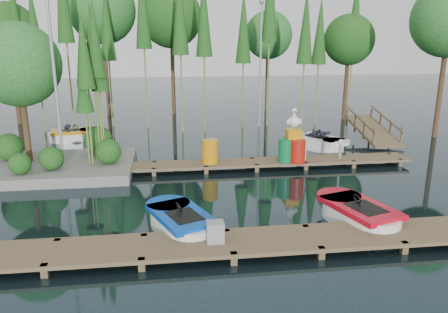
{
  "coord_description": "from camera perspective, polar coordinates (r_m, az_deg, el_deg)",
  "views": [
    {
      "loc": [
        -1.43,
        -14.33,
        5.23
      ],
      "look_at": [
        0.5,
        0.5,
        1.1
      ],
      "focal_mm": 35.0,
      "sensor_mm": 36.0,
      "label": 1
    }
  ],
  "objects": [
    {
      "name": "ramp",
      "position": [
        23.76,
        18.83,
        3.34
      ],
      "size": [
        1.5,
        3.94,
        1.49
      ],
      "color": "brown",
      "rests_on": "ground"
    },
    {
      "name": "lamp_rear",
      "position": [
        25.93,
        4.81,
        13.24
      ],
      "size": [
        0.3,
        0.3,
        7.25
      ],
      "color": "gray",
      "rests_on": "ground"
    },
    {
      "name": "boat_yellow_far",
      "position": [
        23.91,
        -19.0,
        2.65
      ],
      "size": [
        2.84,
        1.6,
        1.34
      ],
      "rotation": [
        0.0,
        0.0,
        -0.2
      ],
      "color": "white",
      "rests_on": "ground"
    },
    {
      "name": "island",
      "position": [
        18.4,
        -22.93,
        7.85
      ],
      "size": [
        6.2,
        4.2,
        6.75
      ],
      "color": "slate",
      "rests_on": "ground"
    },
    {
      "name": "lamp_island",
      "position": [
        17.35,
        -21.39,
        11.2
      ],
      "size": [
        0.3,
        0.3,
        7.25
      ],
      "color": "gray",
      "rests_on": "ground"
    },
    {
      "name": "drum_cluster",
      "position": [
        17.94,
        9.14,
        1.39
      ],
      "size": [
        1.26,
        1.15,
        2.17
      ],
      "color": "#0B6A32",
      "rests_on": "far_dock"
    },
    {
      "name": "far_dock",
      "position": [
        17.73,
        0.77,
        -0.95
      ],
      "size": [
        15.0,
        1.2,
        0.5
      ],
      "color": "brown",
      "rests_on": "ground"
    },
    {
      "name": "tree_screen",
      "position": [
        24.95,
        -9.22,
        17.28
      ],
      "size": [
        34.42,
        18.53,
        10.31
      ],
      "color": "#44301D",
      "rests_on": "ground"
    },
    {
      "name": "near_dock",
      "position": [
        11.12,
        0.78,
        -11.26
      ],
      "size": [
        18.0,
        1.5,
        0.5
      ],
      "color": "brown",
      "rests_on": "ground"
    },
    {
      "name": "ground_plane",
      "position": [
        15.33,
        -1.62,
        -4.53
      ],
      "size": [
        90.0,
        90.0,
        0.0
      ],
      "primitive_type": "plane",
      "color": "#1B2C32"
    },
    {
      "name": "boat_white_far",
      "position": [
        21.38,
        12.46,
        1.73
      ],
      "size": [
        2.63,
        3.03,
        1.33
      ],
      "rotation": [
        0.0,
        0.0,
        -0.27
      ],
      "color": "white",
      "rests_on": "ground"
    },
    {
      "name": "seagull_post",
      "position": [
        18.78,
        14.99,
        1.4
      ],
      "size": [
        0.5,
        0.27,
        0.81
      ],
      "color": "gray",
      "rests_on": "far_dock"
    },
    {
      "name": "boat_red",
      "position": [
        13.19,
        17.11,
        -7.32
      ],
      "size": [
        2.11,
        3.17,
        0.98
      ],
      "rotation": [
        0.0,
        0.0,
        0.3
      ],
      "color": "white",
      "rests_on": "ground"
    },
    {
      "name": "yellow_barrel",
      "position": [
        17.49,
        -1.85,
        0.67
      ],
      "size": [
        0.63,
        0.63,
        0.95
      ],
      "primitive_type": "cylinder",
      "color": "orange",
      "rests_on": "far_dock"
    },
    {
      "name": "utility_cabinet",
      "position": [
        10.94,
        -1.16,
        -9.82
      ],
      "size": [
        0.43,
        0.37,
        0.53
      ],
      "primitive_type": "cube",
      "color": "gray",
      "rests_on": "near_dock"
    },
    {
      "name": "boat_blue",
      "position": [
        12.19,
        -5.69,
        -8.65
      ],
      "size": [
        2.24,
        3.07,
        0.94
      ],
      "rotation": [
        0.0,
        0.0,
        0.39
      ],
      "color": "white",
      "rests_on": "ground"
    }
  ]
}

